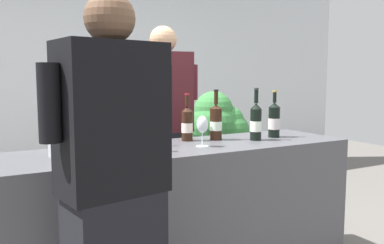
# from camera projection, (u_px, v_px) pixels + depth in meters

# --- Properties ---
(wall_back) EXTENTS (8.00, 0.10, 2.80)m
(wall_back) POSITION_uv_depth(u_px,v_px,m) (84.00, 74.00, 4.75)
(wall_back) COLOR silver
(wall_back) RESTS_ON ground_plane
(counter) EXTENTS (2.24, 0.63, 0.93)m
(counter) POSITION_uv_depth(u_px,v_px,m) (186.00, 216.00, 2.59)
(counter) COLOR #4C4C51
(counter) RESTS_ON ground_plane
(wine_bottle_0) EXTENTS (0.08, 0.08, 0.35)m
(wine_bottle_0) POSITION_uv_depth(u_px,v_px,m) (216.00, 122.00, 2.77)
(wine_bottle_0) COLOR black
(wine_bottle_0) RESTS_ON counter
(wine_bottle_1) EXTENTS (0.07, 0.07, 0.34)m
(wine_bottle_1) POSITION_uv_depth(u_px,v_px,m) (137.00, 131.00, 2.31)
(wine_bottle_1) COLOR black
(wine_bottle_1) RESTS_ON counter
(wine_bottle_2) EXTENTS (0.08, 0.08, 0.33)m
(wine_bottle_2) POSITION_uv_depth(u_px,v_px,m) (142.00, 127.00, 2.51)
(wine_bottle_2) COLOR black
(wine_bottle_2) RESTS_ON counter
(wine_bottle_3) EXTENTS (0.08, 0.08, 0.33)m
(wine_bottle_3) POSITION_uv_depth(u_px,v_px,m) (187.00, 124.00, 2.73)
(wine_bottle_3) COLOR black
(wine_bottle_3) RESTS_ON counter
(wine_bottle_4) EXTENTS (0.08, 0.08, 0.34)m
(wine_bottle_4) POSITION_uv_depth(u_px,v_px,m) (274.00, 120.00, 2.89)
(wine_bottle_4) COLOR black
(wine_bottle_4) RESTS_ON counter
(wine_bottle_5) EXTENTS (0.08, 0.08, 0.36)m
(wine_bottle_5) POSITION_uv_depth(u_px,v_px,m) (256.00, 122.00, 2.75)
(wine_bottle_5) COLOR black
(wine_bottle_5) RESTS_ON counter
(wine_glass) EXTENTS (0.08, 0.08, 0.20)m
(wine_glass) POSITION_uv_depth(u_px,v_px,m) (202.00, 126.00, 2.49)
(wine_glass) COLOR silver
(wine_glass) RESTS_ON counter
(ice_bucket) EXTENTS (0.20, 0.20, 0.24)m
(ice_bucket) POSITION_uv_depth(u_px,v_px,m) (66.00, 134.00, 2.21)
(ice_bucket) COLOR silver
(ice_bucket) RESTS_ON counter
(person_server) EXTENTS (0.59, 0.28, 1.77)m
(person_server) POSITION_uv_depth(u_px,v_px,m) (164.00, 139.00, 3.24)
(person_server) COLOR black
(person_server) RESTS_ON ground_plane
(person_guest) EXTENTS (0.56, 0.31, 1.69)m
(person_guest) POSITION_uv_depth(u_px,v_px,m) (114.00, 210.00, 1.62)
(person_guest) COLOR black
(person_guest) RESTS_ON ground_plane
(potted_shrub) EXTENTS (0.61, 0.49, 1.23)m
(potted_shrub) POSITION_uv_depth(u_px,v_px,m) (220.00, 135.00, 3.94)
(potted_shrub) COLOR brown
(potted_shrub) RESTS_ON ground_plane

